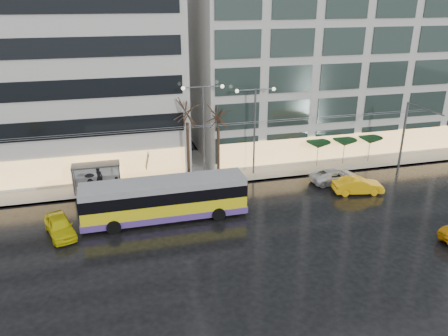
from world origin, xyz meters
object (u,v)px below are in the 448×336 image
object	(u,v)px
trolleybus	(165,201)
street_lamp_near	(204,120)
taxi_a	(60,226)
bus_shelter	(92,171)

from	to	relation	value
trolleybus	street_lamp_near	xyz separation A→B (m)	(4.74, 7.15, 4.37)
trolleybus	taxi_a	bearing A→B (deg)	-176.41
trolleybus	taxi_a	world-z (taller)	trolleybus
taxi_a	bus_shelter	bearing A→B (deg)	55.96
street_lamp_near	taxi_a	world-z (taller)	street_lamp_near
bus_shelter	taxi_a	xyz separation A→B (m)	(-2.29, -7.53, -1.23)
bus_shelter	street_lamp_near	bearing A→B (deg)	0.63
trolleybus	bus_shelter	world-z (taller)	trolleybus
trolleybus	street_lamp_near	bearing A→B (deg)	56.44
bus_shelter	street_lamp_near	world-z (taller)	street_lamp_near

